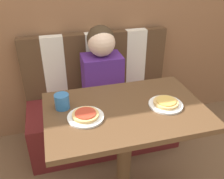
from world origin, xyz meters
TOP-DOWN VIEW (x-y plane):
  - booth_seat at (0.00, 0.63)m, footprint 1.31×0.56m
  - booth_backrest at (0.00, 0.87)m, footprint 1.31×0.08m
  - dining_table at (0.00, 0.00)m, footprint 0.97×0.64m
  - person at (0.00, 0.64)m, footprint 0.32×0.25m
  - plate_left at (-0.25, -0.03)m, footprint 0.21×0.21m
  - plate_right at (0.25, -0.03)m, footprint 0.21×0.21m
  - pizza_left at (-0.25, -0.03)m, footprint 0.15×0.15m
  - pizza_right at (0.25, -0.03)m, footprint 0.15×0.15m
  - drinking_cup at (-0.37, 0.11)m, footprint 0.09×0.09m

SIDE VIEW (x-z plane):
  - booth_seat at x=0.00m, z-range 0.00..0.43m
  - dining_table at x=0.00m, z-range 0.27..1.05m
  - booth_backrest at x=0.00m, z-range 0.43..0.99m
  - plate_left at x=-0.25m, z-range 0.78..0.79m
  - plate_right at x=0.25m, z-range 0.78..0.79m
  - person at x=0.00m, z-range 0.44..1.13m
  - pizza_left at x=-0.25m, z-range 0.79..0.81m
  - pizza_right at x=0.25m, z-range 0.79..0.81m
  - drinking_cup at x=-0.37m, z-range 0.78..0.87m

